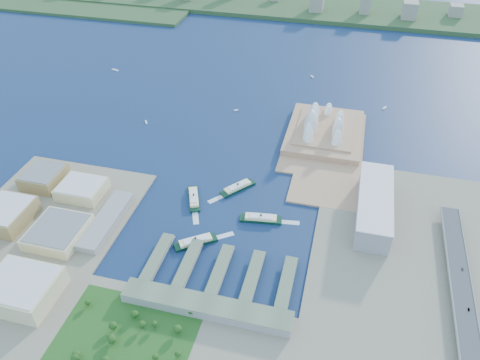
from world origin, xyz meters
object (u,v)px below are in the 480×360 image
(car_b, at_px, (469,309))
(car_c, at_px, (463,269))
(ferry_c, at_px, (196,240))
(ferry_a, at_px, (194,197))
(toaster_building, at_px, (374,206))
(ferry_b, at_px, (238,186))
(opera_house, at_px, (326,120))
(ferry_d, at_px, (261,217))

(car_b, bearing_deg, car_c, 90.00)
(ferry_c, bearing_deg, ferry_a, -14.97)
(ferry_c, xyz_separation_m, car_c, (336.43, 24.79, 10.03))
(car_b, bearing_deg, ferry_a, 161.70)
(toaster_building, bearing_deg, ferry_b, 176.33)
(ferry_a, bearing_deg, car_b, -40.56)
(opera_house, xyz_separation_m, ferry_c, (-137.43, -313.65, -26.48))
(ferry_b, relative_size, car_c, 12.00)
(opera_house, height_order, toaster_building, opera_house)
(opera_house, bearing_deg, ferry_d, -104.21)
(opera_house, relative_size, ferry_c, 3.08)
(opera_house, height_order, ferry_d, opera_house)
(opera_house, xyz_separation_m, ferry_a, (-169.40, -228.02, -26.45))
(ferry_b, xyz_separation_m, car_b, (311.08, -162.83, 10.05))
(ferry_d, bearing_deg, ferry_a, 72.04)
(ferry_c, bearing_deg, ferry_d, -83.81)
(ferry_a, distance_m, ferry_c, 91.40)
(car_b, relative_size, car_c, 0.89)
(ferry_c, relative_size, car_b, 13.51)
(opera_house, relative_size, toaster_building, 1.16)
(ferry_c, distance_m, ferry_d, 100.12)
(toaster_building, distance_m, ferry_b, 203.05)
(ferry_c, distance_m, car_c, 337.49)
(toaster_building, relative_size, ferry_b, 2.66)
(ferry_a, xyz_separation_m, ferry_b, (57.31, 40.98, -0.04))
(ferry_a, distance_m, car_c, 373.52)
(opera_house, distance_m, toaster_building, 219.62)
(ferry_a, bearing_deg, toaster_building, -16.09)
(toaster_building, bearing_deg, opera_house, 114.23)
(ferry_c, xyz_separation_m, ferry_d, (74.83, 66.51, 0.09))
(ferry_a, xyz_separation_m, ferry_c, (31.96, -85.63, -0.03))
(ferry_a, relative_size, ferry_d, 0.99)
(ferry_d, height_order, car_c, car_c)
(toaster_building, xyz_separation_m, ferry_d, (-152.60, -47.14, -14.88))
(toaster_building, relative_size, ferry_c, 2.65)
(ferry_c, bearing_deg, car_c, -121.22)
(car_b, bearing_deg, ferry_d, 158.56)
(ferry_b, bearing_deg, ferry_d, -11.19)
(ferry_b, bearing_deg, toaster_building, 35.67)
(ferry_b, xyz_separation_m, car_c, (311.08, -101.82, 10.04))
(car_c, bearing_deg, opera_house, 124.56)
(toaster_building, height_order, car_b, toaster_building)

